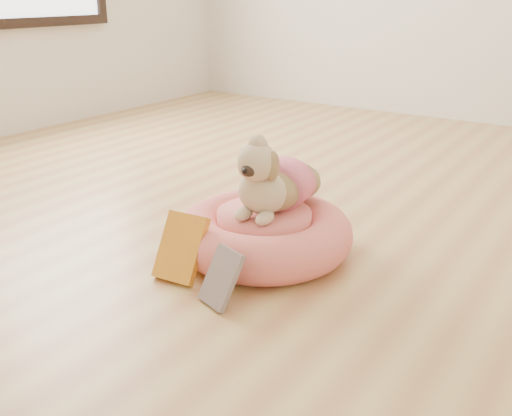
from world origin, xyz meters
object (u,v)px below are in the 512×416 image
Objects in this scene: pet_bed at (264,233)px; book_white at (221,278)px; book_yellow at (181,248)px; dog at (274,169)px.

pet_bed is 0.36m from book_white.
pet_bed is at bearing 60.90° from book_yellow.
pet_bed is 0.32m from book_yellow.
dog is 0.45m from book_white.
pet_bed is at bearing -120.50° from dog.
dog reaches higher than book_white.
dog is 0.41m from book_yellow.
pet_bed is 1.54× the size of dog.
book_yellow is at bearing -178.84° from book_white.
book_white is at bearing -84.87° from dog.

